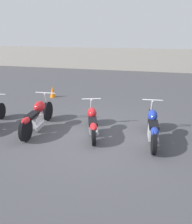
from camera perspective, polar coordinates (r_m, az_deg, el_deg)
ground_plane at (r=6.57m, az=-0.54°, el=-6.10°), size 60.00×60.00×0.00m
fence_back at (r=17.53m, az=9.02°, el=13.34°), size 40.00×0.04×1.72m
motorcycle_slot_1 at (r=7.01m, az=-15.09°, el=-1.07°), size 0.69×2.24×1.02m
motorcycle_slot_2 at (r=6.49m, az=-0.95°, el=-2.60°), size 0.82×1.89×0.93m
motorcycle_slot_3 at (r=6.28m, az=14.52°, el=-3.64°), size 0.59×2.11×1.02m
traffic_cone_near at (r=10.47m, az=-11.26°, el=5.19°), size 0.27×0.27×0.51m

